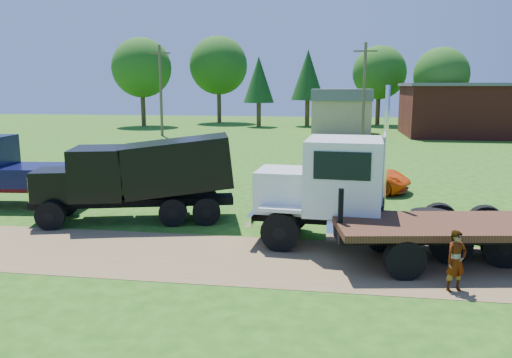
# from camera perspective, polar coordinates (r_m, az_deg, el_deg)

# --- Properties ---
(ground) EXTENTS (140.00, 140.00, 0.00)m
(ground) POSITION_cam_1_polar(r_m,az_deg,el_deg) (14.95, -4.11, -8.93)
(ground) COLOR #205211
(ground) RESTS_ON ground
(dirt_track) EXTENTS (120.00, 4.20, 0.01)m
(dirt_track) POSITION_cam_1_polar(r_m,az_deg,el_deg) (14.95, -4.11, -8.90)
(dirt_track) COLOR brown
(dirt_track) RESTS_ON ground
(white_semi_tractor) EXTENTS (8.42, 3.26, 5.02)m
(white_semi_tractor) POSITION_cam_1_polar(r_m,az_deg,el_deg) (15.98, 10.25, -1.41)
(white_semi_tractor) COLOR black
(white_semi_tractor) RESTS_ON ground
(black_dump_truck) EXTENTS (7.55, 3.98, 3.20)m
(black_dump_truck) POSITION_cam_1_polar(r_m,az_deg,el_deg) (19.02, -12.89, 0.55)
(black_dump_truck) COLOR black
(black_dump_truck) RESTS_ON ground
(orange_pickup) EXTENTS (5.72, 3.72, 1.46)m
(orange_pickup) POSITION_cam_1_polar(r_m,az_deg,el_deg) (24.60, 11.20, 0.41)
(orange_pickup) COLOR #E54B0A
(orange_pickup) RESTS_ON ground
(flatbed_trailer) EXTENTS (8.90, 3.95, 2.20)m
(flatbed_trailer) POSITION_cam_1_polar(r_m,az_deg,el_deg) (15.56, 25.00, -5.49)
(flatbed_trailer) COLOR #392112
(flatbed_trailer) RESTS_ON ground
(spectator_a) EXTENTS (0.67, 0.58, 1.54)m
(spectator_a) POSITION_cam_1_polar(r_m,az_deg,el_deg) (13.30, 21.89, -8.70)
(spectator_a) COLOR #999999
(spectator_a) RESTS_ON ground
(spectator_b) EXTENTS (1.05, 1.02, 1.70)m
(spectator_b) POSITION_cam_1_polar(r_m,az_deg,el_deg) (19.05, 1.62, -1.97)
(spectator_b) COLOR #999999
(spectator_b) RESTS_ON ground
(brick_building) EXTENTS (15.40, 10.40, 5.30)m
(brick_building) POSITION_cam_1_polar(r_m,az_deg,el_deg) (55.79, 24.35, 7.25)
(brick_building) COLOR maroon
(brick_building) RESTS_ON ground
(tan_shed) EXTENTS (6.20, 5.40, 4.70)m
(tan_shed) POSITION_cam_1_polar(r_m,az_deg,el_deg) (53.80, 9.70, 7.68)
(tan_shed) COLOR #A18465
(tan_shed) RESTS_ON ground
(utility_poles) EXTENTS (42.20, 0.28, 9.00)m
(utility_poles) POSITION_cam_1_polar(r_m,az_deg,el_deg) (48.82, 12.25, 10.01)
(utility_poles) COLOR brown
(utility_poles) RESTS_ON ground
(tree_row) EXTENTS (55.54, 16.31, 11.72)m
(tree_row) POSITION_cam_1_polar(r_m,az_deg,el_deg) (63.59, 7.14, 12.32)
(tree_row) COLOR #382616
(tree_row) RESTS_ON ground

